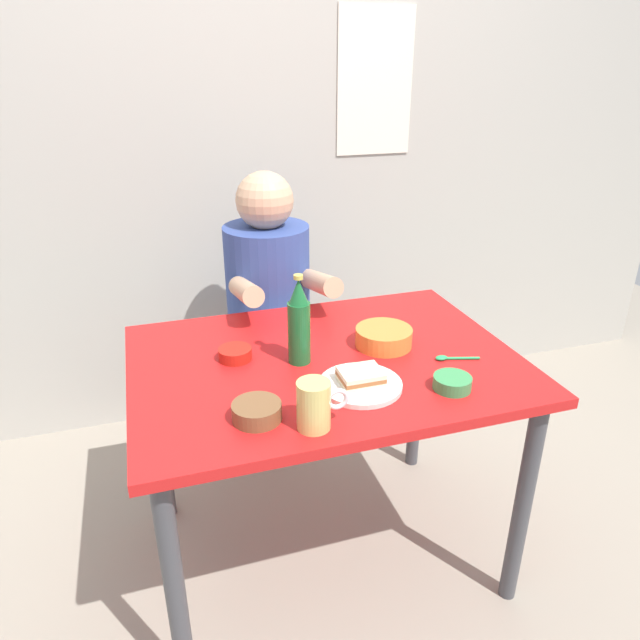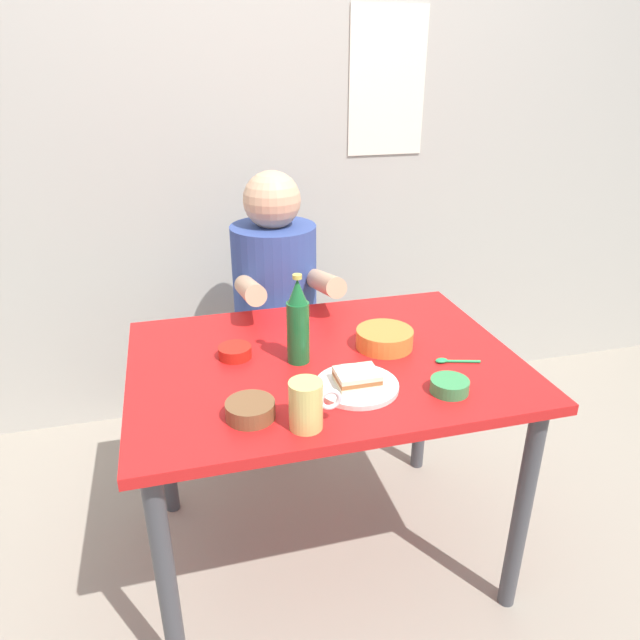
% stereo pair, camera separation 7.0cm
% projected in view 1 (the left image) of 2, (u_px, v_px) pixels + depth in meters
% --- Properties ---
extents(ground_plane, '(6.00, 6.00, 0.00)m').
position_uv_depth(ground_plane, '(324.00, 549.00, 1.96)').
color(ground_plane, gray).
extents(wall_back, '(4.40, 0.09, 2.60)m').
position_uv_depth(wall_back, '(246.00, 121.00, 2.34)').
color(wall_back, '#ADA89E').
rests_on(wall_back, ground).
extents(dining_table, '(1.10, 0.80, 0.74)m').
position_uv_depth(dining_table, '(325.00, 386.00, 1.69)').
color(dining_table, red).
rests_on(dining_table, ground).
extents(stool, '(0.34, 0.34, 0.45)m').
position_uv_depth(stool, '(272.00, 374.00, 2.36)').
color(stool, '#4C4C51').
rests_on(stool, ground).
extents(person_seated, '(0.33, 0.56, 0.72)m').
position_uv_depth(person_seated, '(268.00, 280.00, 2.18)').
color(person_seated, '#33478C').
rests_on(person_seated, stool).
extents(plate_orange, '(0.22, 0.22, 0.01)m').
position_uv_depth(plate_orange, '(360.00, 385.00, 1.51)').
color(plate_orange, silver).
rests_on(plate_orange, dining_table).
extents(sandwich, '(0.11, 0.09, 0.04)m').
position_uv_depth(sandwich, '(361.00, 376.00, 1.50)').
color(sandwich, beige).
rests_on(sandwich, plate_orange).
extents(beer_mug, '(0.13, 0.08, 0.12)m').
position_uv_depth(beer_mug, '(315.00, 405.00, 1.32)').
color(beer_mug, '#D1BC66').
rests_on(beer_mug, dining_table).
extents(beer_bottle, '(0.06, 0.06, 0.26)m').
position_uv_depth(beer_bottle, '(299.00, 324.00, 1.59)').
color(beer_bottle, '#19602D').
rests_on(beer_bottle, dining_table).
extents(dip_bowl_green, '(0.10, 0.10, 0.03)m').
position_uv_depth(dip_bowl_green, '(452.00, 382.00, 1.50)').
color(dip_bowl_green, '#388C4C').
rests_on(dip_bowl_green, dining_table).
extents(soup_bowl_orange, '(0.17, 0.17, 0.05)m').
position_uv_depth(soup_bowl_orange, '(384.00, 336.00, 1.72)').
color(soup_bowl_orange, orange).
rests_on(soup_bowl_orange, dining_table).
extents(condiment_bowl_brown, '(0.12, 0.12, 0.04)m').
position_uv_depth(condiment_bowl_brown, '(257.00, 411.00, 1.37)').
color(condiment_bowl_brown, brown).
rests_on(condiment_bowl_brown, dining_table).
extents(sambal_bowl_red, '(0.10, 0.10, 0.03)m').
position_uv_depth(sambal_bowl_red, '(235.00, 353.00, 1.65)').
color(sambal_bowl_red, '#B21E14').
rests_on(sambal_bowl_red, dining_table).
extents(spoon, '(0.12, 0.05, 0.01)m').
position_uv_depth(spoon, '(449.00, 358.00, 1.65)').
color(spoon, '#26A559').
rests_on(spoon, dining_table).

